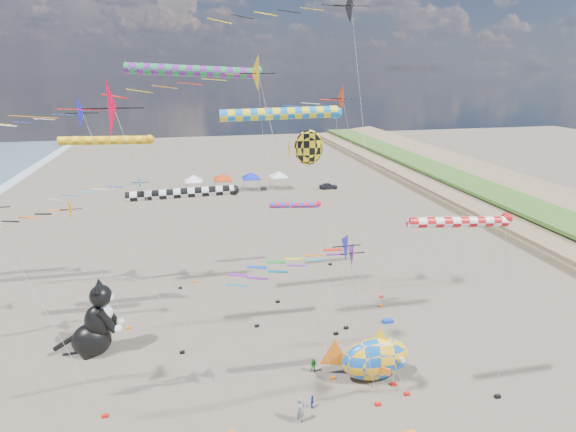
% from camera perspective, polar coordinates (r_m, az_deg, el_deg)
% --- Properties ---
extents(delta_kite_0, '(14.72, 2.86, 20.61)m').
position_cam_1_polar(delta_kite_0, '(21.89, -21.76, 12.25)').
color(delta_kite_0, red).
rests_on(delta_kite_0, ground).
extents(delta_kite_1, '(13.81, 3.03, 26.59)m').
position_cam_1_polar(delta_kite_1, '(35.91, 6.99, 24.69)').
color(delta_kite_1, black).
rests_on(delta_kite_1, ground).
extents(delta_kite_2, '(9.02, 1.78, 12.57)m').
position_cam_1_polar(delta_kite_2, '(24.83, 4.51, -4.14)').
color(delta_kite_2, '#0706C2').
rests_on(delta_kite_2, ground).
extents(delta_kite_4, '(10.22, 1.63, 11.81)m').
position_cam_1_polar(delta_kite_4, '(25.94, 6.89, -5.03)').
color(delta_kite_4, purple).
rests_on(delta_kite_4, ground).
extents(delta_kite_5, '(12.33, 2.24, 21.68)m').
position_cam_1_polar(delta_kite_5, '(25.29, -4.87, 17.05)').
color(delta_kite_5, '#EAA70A').
rests_on(delta_kite_5, ground).
extents(delta_kite_6, '(12.56, 2.49, 19.76)m').
position_cam_1_polar(delta_kite_6, '(37.49, 6.96, 14.27)').
color(delta_kite_6, red).
rests_on(delta_kite_6, ground).
extents(delta_kite_7, '(11.40, 1.83, 11.61)m').
position_cam_1_polar(delta_kite_7, '(44.09, -19.32, 3.48)').
color(delta_kite_7, '#138BBE').
rests_on(delta_kite_7, ground).
extents(delta_kite_8, '(11.04, 2.22, 19.21)m').
position_cam_1_polar(delta_kite_8, '(31.16, -24.29, 11.24)').
color(delta_kite_8, '#1413B7').
rests_on(delta_kite_8, ground).
extents(delta_kite_9, '(9.64, 1.80, 11.44)m').
position_cam_1_polar(delta_kite_9, '(37.79, -27.26, -0.13)').
color(delta_kite_9, orange).
rests_on(delta_kite_9, ground).
extents(windsock_0, '(9.14, 0.80, 15.24)m').
position_cam_1_polar(windsock_0, '(42.28, -21.65, 8.85)').
color(windsock_0, orange).
rests_on(windsock_0, ground).
extents(windsock_1, '(9.47, 0.80, 12.41)m').
position_cam_1_polar(windsock_1, '(34.00, -12.74, 2.80)').
color(windsock_1, black).
rests_on(windsock_1, ground).
extents(windsock_2, '(11.54, 0.87, 21.00)m').
position_cam_1_polar(windsock_2, '(36.55, -11.23, 17.52)').
color(windsock_2, '#198C42').
rests_on(windsock_2, ground).
extents(windsock_3, '(7.73, 0.65, 12.98)m').
position_cam_1_polar(windsock_3, '(26.80, 21.46, -0.85)').
color(windsock_3, red).
rests_on(windsock_3, ground).
extents(windsock_4, '(6.96, 0.64, 7.55)m').
position_cam_1_polar(windsock_4, '(46.80, 1.20, 1.35)').
color(windsock_4, red).
rests_on(windsock_4, ground).
extents(windsock_5, '(9.85, 0.86, 18.22)m').
position_cam_1_polar(windsock_5, '(31.80, -0.28, 12.78)').
color(windsock_5, blue).
rests_on(windsock_5, ground).
extents(angelfish_kite, '(3.74, 3.02, 16.44)m').
position_cam_1_polar(angelfish_kite, '(33.87, 2.32, 8.46)').
color(angelfish_kite, yellow).
rests_on(angelfish_kite, ground).
extents(cat_inflatable, '(4.41, 2.24, 5.92)m').
position_cam_1_polar(cat_inflatable, '(37.48, -23.53, -11.76)').
color(cat_inflatable, black).
rests_on(cat_inflatable, ground).
extents(fish_inflatable, '(6.61, 3.33, 4.13)m').
position_cam_1_polar(fish_inflatable, '(33.16, 10.93, -17.35)').
color(fish_inflatable, '#1258B6').
rests_on(fish_inflatable, ground).
extents(person_adult, '(0.78, 0.71, 1.78)m').
position_cam_1_polar(person_adult, '(29.87, 1.63, -23.43)').
color(person_adult, gray).
rests_on(person_adult, ground).
extents(child_green, '(0.67, 0.62, 1.09)m').
position_cam_1_polar(child_green, '(33.84, 3.27, -18.44)').
color(child_green, '#187B1E').
rests_on(child_green, ground).
extents(child_blue, '(0.48, 0.59, 0.94)m').
position_cam_1_polar(child_blue, '(31.09, 3.09, -22.49)').
color(child_blue, '#1E28A3').
rests_on(child_blue, ground).
extents(kite_bag_1, '(0.90, 0.44, 0.30)m').
position_cam_1_polar(kite_bag_1, '(40.42, 12.55, -12.88)').
color(kite_bag_1, '#1439C9').
rests_on(kite_bag_1, ground).
extents(tent_row, '(19.20, 4.20, 3.80)m').
position_cam_1_polar(tent_row, '(79.70, -6.52, 5.34)').
color(tent_row, white).
rests_on(tent_row, ground).
extents(parked_car, '(3.34, 1.47, 1.12)m').
position_cam_1_polar(parked_car, '(81.58, 5.16, 3.82)').
color(parked_car, '#26262D').
rests_on(parked_car, ground).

